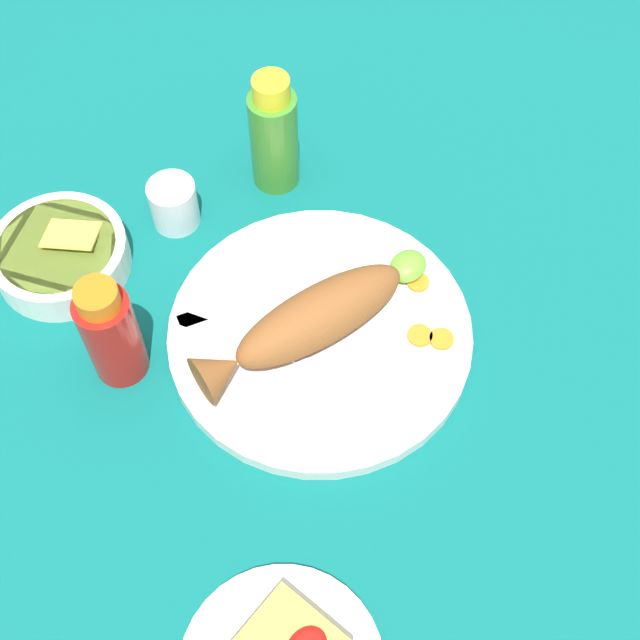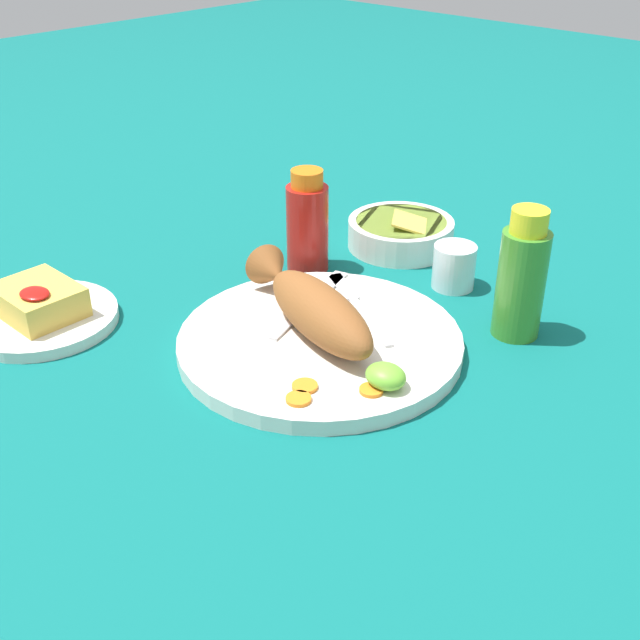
{
  "view_description": "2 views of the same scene",
  "coord_description": "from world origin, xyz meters",
  "px_view_note": "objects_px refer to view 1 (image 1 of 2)",
  "views": [
    {
      "loc": [
        -0.38,
        -0.31,
        0.82
      ],
      "look_at": [
        0.0,
        0.0,
        0.04
      ],
      "focal_mm": 50.0,
      "sensor_mm": 36.0,
      "label": 1
    },
    {
      "loc": [
        0.53,
        -0.56,
        0.48
      ],
      "look_at": [
        0.0,
        0.0,
        0.04
      ],
      "focal_mm": 45.0,
      "sensor_mm": 36.0,
      "label": 2
    }
  ],
  "objects_px": {
    "main_plate": "(320,334)",
    "hot_sauce_bottle_green": "(274,135)",
    "guacamole_bowl": "(60,254)",
    "fork_far": "(249,299)",
    "fork_near": "(241,340)",
    "fried_fish": "(306,323)",
    "hot_sauce_bottle_red": "(111,333)",
    "salt_cup": "(174,206)"
  },
  "relations": [
    {
      "from": "hot_sauce_bottle_red",
      "to": "hot_sauce_bottle_green",
      "type": "bearing_deg",
      "value": 8.23
    },
    {
      "from": "main_plate",
      "to": "hot_sauce_bottle_green",
      "type": "distance_m",
      "value": 0.24
    },
    {
      "from": "fork_near",
      "to": "main_plate",
      "type": "bearing_deg",
      "value": -149.47
    },
    {
      "from": "main_plate",
      "to": "fried_fish",
      "type": "xyz_separation_m",
      "value": [
        -0.02,
        0.01,
        0.04
      ]
    },
    {
      "from": "fried_fish",
      "to": "guacamole_bowl",
      "type": "xyz_separation_m",
      "value": [
        -0.09,
        0.28,
        -0.02
      ]
    },
    {
      "from": "fried_fish",
      "to": "hot_sauce_bottle_green",
      "type": "xyz_separation_m",
      "value": [
        0.16,
        0.18,
        0.02
      ]
    },
    {
      "from": "salt_cup",
      "to": "guacamole_bowl",
      "type": "height_order",
      "value": "salt_cup"
    },
    {
      "from": "main_plate",
      "to": "guacamole_bowl",
      "type": "height_order",
      "value": "guacamole_bowl"
    },
    {
      "from": "hot_sauce_bottle_green",
      "to": "guacamole_bowl",
      "type": "xyz_separation_m",
      "value": [
        -0.25,
        0.1,
        -0.05
      ]
    },
    {
      "from": "fried_fish",
      "to": "main_plate",
      "type": "bearing_deg",
      "value": 0.0
    },
    {
      "from": "hot_sauce_bottle_red",
      "to": "fork_far",
      "type": "bearing_deg",
      "value": -22.78
    },
    {
      "from": "hot_sauce_bottle_green",
      "to": "fork_far",
      "type": "bearing_deg",
      "value": -147.94
    },
    {
      "from": "fried_fish",
      "to": "hot_sauce_bottle_red",
      "type": "relative_size",
      "value": 1.77
    },
    {
      "from": "main_plate",
      "to": "guacamole_bowl",
      "type": "xyz_separation_m",
      "value": [
        -0.11,
        0.28,
        0.01
      ]
    },
    {
      "from": "fried_fish",
      "to": "guacamole_bowl",
      "type": "bearing_deg",
      "value": 125.77
    },
    {
      "from": "main_plate",
      "to": "hot_sauce_bottle_green",
      "type": "xyz_separation_m",
      "value": [
        0.14,
        0.18,
        0.06
      ]
    },
    {
      "from": "fork_near",
      "to": "hot_sauce_bottle_red",
      "type": "distance_m",
      "value": 0.13
    },
    {
      "from": "guacamole_bowl",
      "to": "fork_far",
      "type": "bearing_deg",
      "value": -65.9
    },
    {
      "from": "main_plate",
      "to": "hot_sauce_bottle_green",
      "type": "height_order",
      "value": "hot_sauce_bottle_green"
    },
    {
      "from": "main_plate",
      "to": "fork_near",
      "type": "bearing_deg",
      "value": 138.09
    },
    {
      "from": "hot_sauce_bottle_red",
      "to": "hot_sauce_bottle_green",
      "type": "height_order",
      "value": "hot_sauce_bottle_green"
    },
    {
      "from": "main_plate",
      "to": "hot_sauce_bottle_red",
      "type": "height_order",
      "value": "hot_sauce_bottle_red"
    },
    {
      "from": "salt_cup",
      "to": "hot_sauce_bottle_red",
      "type": "bearing_deg",
      "value": -152.62
    },
    {
      "from": "main_plate",
      "to": "fried_fish",
      "type": "height_order",
      "value": "fried_fish"
    },
    {
      "from": "fried_fish",
      "to": "fork_far",
      "type": "relative_size",
      "value": 1.45
    },
    {
      "from": "main_plate",
      "to": "fork_near",
      "type": "distance_m",
      "value": 0.08
    },
    {
      "from": "hot_sauce_bottle_red",
      "to": "main_plate",
      "type": "bearing_deg",
      "value": -41.96
    },
    {
      "from": "salt_cup",
      "to": "hot_sauce_bottle_green",
      "type": "bearing_deg",
      "value": -21.35
    },
    {
      "from": "guacamole_bowl",
      "to": "salt_cup",
      "type": "bearing_deg",
      "value": -21.96
    },
    {
      "from": "fork_far",
      "to": "hot_sauce_bottle_green",
      "type": "height_order",
      "value": "hot_sauce_bottle_green"
    },
    {
      "from": "hot_sauce_bottle_red",
      "to": "hot_sauce_bottle_green",
      "type": "xyz_separation_m",
      "value": [
        0.3,
        0.04,
        0.01
      ]
    },
    {
      "from": "fried_fish",
      "to": "salt_cup",
      "type": "bearing_deg",
      "value": 98.51
    },
    {
      "from": "fork_far",
      "to": "hot_sauce_bottle_red",
      "type": "relative_size",
      "value": 1.22
    },
    {
      "from": "fork_far",
      "to": "guacamole_bowl",
      "type": "xyz_separation_m",
      "value": [
        -0.09,
        0.2,
        0.0
      ]
    },
    {
      "from": "fried_fish",
      "to": "hot_sauce_bottle_red",
      "type": "xyz_separation_m",
      "value": [
        -0.14,
        0.14,
        0.02
      ]
    },
    {
      "from": "fried_fish",
      "to": "guacamole_bowl",
      "type": "distance_m",
      "value": 0.29
    },
    {
      "from": "fork_far",
      "to": "salt_cup",
      "type": "height_order",
      "value": "salt_cup"
    },
    {
      "from": "fork_near",
      "to": "salt_cup",
      "type": "relative_size",
      "value": 3.13
    },
    {
      "from": "fried_fish",
      "to": "hot_sauce_bottle_green",
      "type": "distance_m",
      "value": 0.24
    },
    {
      "from": "hot_sauce_bottle_red",
      "to": "guacamole_bowl",
      "type": "distance_m",
      "value": 0.16
    },
    {
      "from": "main_plate",
      "to": "fork_near",
      "type": "relative_size",
      "value": 1.79
    },
    {
      "from": "fried_fish",
      "to": "fork_near",
      "type": "height_order",
      "value": "fried_fish"
    }
  ]
}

